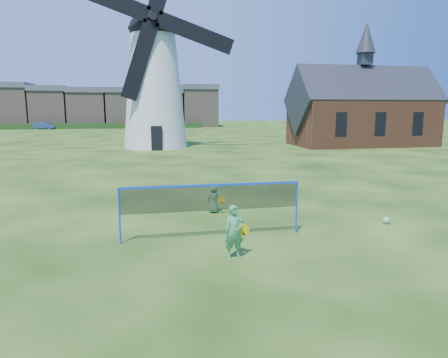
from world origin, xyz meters
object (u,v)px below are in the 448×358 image
(player_girl, at_px, (234,232))
(chapel, at_px, (362,112))
(play_ball, at_px, (387,220))
(badminton_net, at_px, (212,199))
(car_right, at_px, (44,126))
(windmill, at_px, (154,81))
(player_boy, at_px, (214,199))

(player_girl, bearing_deg, chapel, 54.44)
(chapel, height_order, play_ball, chapel)
(badminton_net, distance_m, car_right, 69.09)
(windmill, height_order, play_ball, windmill)
(car_right, bearing_deg, play_ball, -149.92)
(player_boy, bearing_deg, player_girl, 106.27)
(badminton_net, xyz_separation_m, player_boy, (0.55, 2.78, -0.65))
(player_girl, height_order, play_ball, player_girl)
(player_girl, xyz_separation_m, car_right, (-19.29, 68.03, -0.04))
(badminton_net, height_order, car_right, badminton_net)
(chapel, relative_size, player_girl, 10.53)
(play_ball, relative_size, car_right, 0.06)
(car_right, bearing_deg, chapel, -126.89)
(chapel, distance_m, play_ball, 29.25)
(windmill, height_order, car_right, windmill)
(chapel, height_order, player_girl, chapel)
(chapel, bearing_deg, player_boy, -129.08)
(player_girl, xyz_separation_m, player_boy, (0.27, 4.39, -0.17))
(player_girl, xyz_separation_m, play_ball, (5.38, 1.94, -0.55))
(chapel, height_order, player_boy, chapel)
(player_boy, distance_m, car_right, 66.58)
(player_girl, distance_m, player_boy, 4.40)
(chapel, height_order, car_right, chapel)
(play_ball, bearing_deg, chapel, 61.85)
(car_right, bearing_deg, windmill, -145.12)
(chapel, bearing_deg, badminton_net, -126.73)
(player_boy, bearing_deg, car_right, -53.15)
(player_girl, height_order, player_boy, player_girl)
(badminton_net, xyz_separation_m, car_right, (-19.01, 66.42, -0.52))
(play_ball, height_order, car_right, car_right)
(windmill, distance_m, play_ball, 28.58)
(player_boy, height_order, car_right, car_right)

